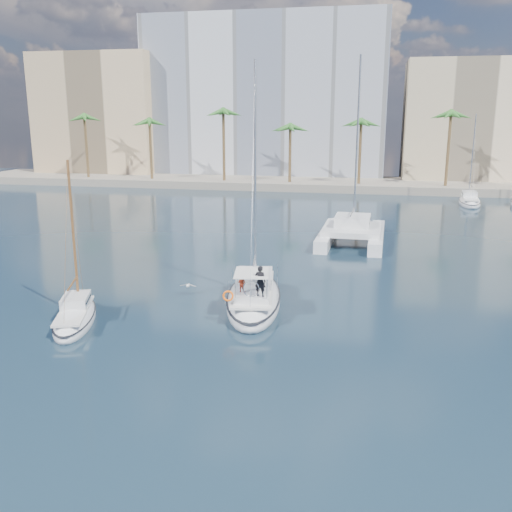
# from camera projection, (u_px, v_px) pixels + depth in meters

# --- Properties ---
(ground) EXTENTS (160.00, 160.00, 0.00)m
(ground) POSITION_uv_depth(u_px,v_px,m) (241.00, 313.00, 34.41)
(ground) COLOR black
(ground) RESTS_ON ground
(quay) EXTENTS (120.00, 14.00, 1.20)m
(quay) POSITION_uv_depth(u_px,v_px,m) (326.00, 184.00, 92.21)
(quay) COLOR gray
(quay) RESTS_ON ground
(building_modern) EXTENTS (42.00, 16.00, 28.00)m
(building_modern) POSITION_uv_depth(u_px,v_px,m) (267.00, 100.00, 102.68)
(building_modern) COLOR silver
(building_modern) RESTS_ON ground
(building_tan_left) EXTENTS (22.00, 14.00, 22.00)m
(building_tan_left) POSITION_uv_depth(u_px,v_px,m) (104.00, 117.00, 105.49)
(building_tan_left) COLOR tan
(building_tan_left) RESTS_ON ground
(building_beige) EXTENTS (20.00, 14.00, 20.00)m
(building_beige) POSITION_uv_depth(u_px,v_px,m) (466.00, 124.00, 94.15)
(building_beige) COLOR beige
(building_beige) RESTS_ON ground
(palm_left) EXTENTS (3.60, 3.60, 12.30)m
(palm_left) POSITION_uv_depth(u_px,v_px,m) (117.00, 122.00, 92.70)
(palm_left) COLOR brown
(palm_left) RESTS_ON ground
(palm_centre) EXTENTS (3.60, 3.60, 12.30)m
(palm_centre) POSITION_uv_depth(u_px,v_px,m) (326.00, 123.00, 86.04)
(palm_centre) COLOR brown
(palm_centre) RESTS_ON ground
(main_sloop) EXTENTS (5.00, 10.93, 15.64)m
(main_sloop) POSITION_uv_depth(u_px,v_px,m) (254.00, 297.00, 35.67)
(main_sloop) COLOR silver
(main_sloop) RESTS_ON ground
(small_sloop) EXTENTS (4.19, 7.09, 9.73)m
(small_sloop) POSITION_uv_depth(u_px,v_px,m) (75.00, 317.00, 32.58)
(small_sloop) COLOR silver
(small_sloop) RESTS_ON ground
(catamaran) EXTENTS (6.06, 11.64, 16.80)m
(catamaran) POSITION_uv_depth(u_px,v_px,m) (352.00, 230.00, 52.94)
(catamaran) COLOR silver
(catamaran) RESTS_ON ground
(seagull) EXTENTS (1.10, 0.47, 0.20)m
(seagull) POSITION_uv_depth(u_px,v_px,m) (188.00, 285.00, 37.52)
(seagull) COLOR silver
(seagull) RESTS_ON ground
(moored_yacht_a) EXTENTS (3.37, 9.52, 11.90)m
(moored_yacht_a) POSITION_uv_depth(u_px,v_px,m) (469.00, 204.00, 75.14)
(moored_yacht_a) COLOR silver
(moored_yacht_a) RESTS_ON ground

